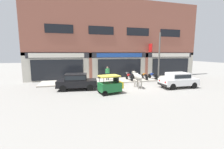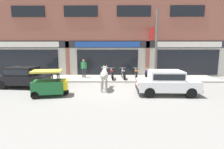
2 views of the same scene
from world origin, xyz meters
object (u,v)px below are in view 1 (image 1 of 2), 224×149
Objects in this scene: cow at (138,77)px; motorcycle_0 at (129,77)px; pedestrian at (107,72)px; motorcycle_2 at (145,76)px; utility_pole at (159,57)px; auto_rickshaw at (110,86)px; motorcycle_3 at (153,76)px; car_1 at (77,81)px; motorcycle_1 at (136,76)px; car_0 at (178,79)px.

cow reaches higher than motorcycle_0.
pedestrian reaches higher than motorcycle_0.
motorcycle_2 is 1.13× the size of pedestrian.
auto_rickshaw is at bearing -149.54° from utility_pole.
motorcycle_3 is at bearing 118.51° from utility_pole.
motorcycle_3 is 2.50m from utility_pole.
motorcycle_2 is 0.33× the size of utility_pole.
auto_rickshaw is 0.38× the size of utility_pole.
utility_pole is (3.50, -0.65, 2.39)m from motorcycle_0.
motorcycle_3 is (9.29, 2.67, -0.29)m from car_1.
cow is 4.97m from motorcycle_3.
auto_rickshaw is 1.16× the size of motorcycle_2.
car_0 is at bearing -63.00° from motorcycle_1.
motorcycle_3 is (2.16, -0.15, 0.00)m from motorcycle_1.
car_0 is (3.76, -1.02, -0.19)m from cow.
cow is 3.90m from car_0.
utility_pole reaches higher than pedestrian.
pedestrian is at bearing 42.11° from car_1.
utility_pole is (0.36, -0.66, 2.39)m from motorcycle_3.
utility_pole is at bearing 86.99° from car_0.
car_0 is 4.65m from motorcycle_2.
car_1 is (-5.69, 0.72, -0.19)m from cow.
car_0 is at bearing 3.16° from auto_rickshaw.
auto_rickshaw is at bearing -132.34° from motorcycle_1.
utility_pole is at bearing -17.79° from motorcycle_1.
pedestrian reaches higher than auto_rickshaw.
car_0 is at bearing -10.43° from car_1.
cow is 1.19× the size of motorcycle_1.
car_1 is 0.67× the size of utility_pole.
motorcycle_2 is 4.64m from pedestrian.
auto_rickshaw is 6.68m from motorcycle_1.
motorcycle_2 is (1.09, -0.08, 0.00)m from motorcycle_1.
auto_rickshaw is at bearing -100.72° from pedestrian.
motorcycle_0 is 4.28m from utility_pole.
car_0 reaches higher than motorcycle_2.
motorcycle_1 is (0.97, 0.16, 0.00)m from motorcycle_0.
pedestrian is at bearing 116.85° from cow.
motorcycle_2 and motorcycle_3 have the same top height.
motorcycle_1 is (7.13, 2.82, -0.29)m from car_1.
motorcycle_0 is 1.00× the size of motorcycle_2.
cow is 0.39× the size of utility_pole.
motorcycle_1 is 1.09m from motorcycle_2.
car_0 is 0.66× the size of utility_pole.
car_1 is at bearing -161.57° from motorcycle_2.
car_1 is 10.08m from utility_pole.
auto_rickshaw is 5.94m from motorcycle_0.
car_0 and car_1 have the same top height.
motorcycle_0 is 0.99m from motorcycle_1.
utility_pole reaches higher than motorcycle_0.
motorcycle_1 is at bearing 21.59° from car_1.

